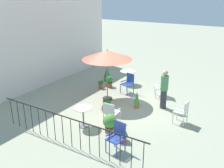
{
  "coord_description": "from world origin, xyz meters",
  "views": [
    {
      "loc": [
        -8.78,
        -4.93,
        4.67
      ],
      "look_at": [
        0.0,
        0.49,
        0.91
      ],
      "focal_mm": 40.91,
      "sensor_mm": 36.0,
      "label": 1
    }
  ],
  "objects_px": {
    "cafe_table_1": "(128,75)",
    "potted_plant_5": "(110,123)",
    "potted_plant_3": "(101,83)",
    "potted_plant_6": "(137,99)",
    "potted_plant_1": "(122,131)",
    "patio_chair_3": "(128,82)",
    "potted_plant_4": "(107,104)",
    "patio_chair_1": "(183,111)",
    "patio_umbrella_0": "(107,55)",
    "standing_person": "(164,89)",
    "cafe_table_0": "(83,113)",
    "potted_plant_0": "(109,81)",
    "patio_chair_0": "(117,135)",
    "patio_chair_4": "(162,85)",
    "potted_plant_2": "(107,74)",
    "patio_chair_2": "(111,111)"
  },
  "relations": [
    {
      "from": "potted_plant_4",
      "to": "potted_plant_5",
      "type": "bearing_deg",
      "value": -143.19
    },
    {
      "from": "patio_chair_4",
      "to": "potted_plant_4",
      "type": "relative_size",
      "value": 1.64
    },
    {
      "from": "potted_plant_5",
      "to": "patio_chair_1",
      "type": "bearing_deg",
      "value": -45.06
    },
    {
      "from": "patio_chair_1",
      "to": "potted_plant_2",
      "type": "relative_size",
      "value": 1.12
    },
    {
      "from": "standing_person",
      "to": "patio_umbrella_0",
      "type": "bearing_deg",
      "value": 100.89
    },
    {
      "from": "patio_chair_4",
      "to": "potted_plant_2",
      "type": "bearing_deg",
      "value": 81.15
    },
    {
      "from": "patio_chair_1",
      "to": "potted_plant_1",
      "type": "height_order",
      "value": "patio_chair_1"
    },
    {
      "from": "cafe_table_1",
      "to": "potted_plant_4",
      "type": "relative_size",
      "value": 1.43
    },
    {
      "from": "patio_chair_1",
      "to": "potted_plant_1",
      "type": "relative_size",
      "value": 1.27
    },
    {
      "from": "potted_plant_1",
      "to": "patio_chair_0",
      "type": "bearing_deg",
      "value": -164.35
    },
    {
      "from": "potted_plant_0",
      "to": "potted_plant_4",
      "type": "bearing_deg",
      "value": -149.69
    },
    {
      "from": "potted_plant_3",
      "to": "potted_plant_4",
      "type": "relative_size",
      "value": 0.82
    },
    {
      "from": "cafe_table_0",
      "to": "potted_plant_2",
      "type": "xyz_separation_m",
      "value": [
        4.73,
        2.01,
        -0.1
      ]
    },
    {
      "from": "patio_chair_1",
      "to": "potted_plant_4",
      "type": "relative_size",
      "value": 1.57
    },
    {
      "from": "potted_plant_1",
      "to": "patio_chair_3",
      "type": "bearing_deg",
      "value": 25.35
    },
    {
      "from": "potted_plant_2",
      "to": "potted_plant_6",
      "type": "distance_m",
      "value": 3.73
    },
    {
      "from": "potted_plant_6",
      "to": "potted_plant_0",
      "type": "bearing_deg",
      "value": 56.92
    },
    {
      "from": "potted_plant_0",
      "to": "standing_person",
      "type": "height_order",
      "value": "standing_person"
    },
    {
      "from": "potted_plant_0",
      "to": "potted_plant_1",
      "type": "xyz_separation_m",
      "value": [
        -4.1,
        -3.08,
        0.08
      ]
    },
    {
      "from": "cafe_table_1",
      "to": "potted_plant_5",
      "type": "bearing_deg",
      "value": -158.68
    },
    {
      "from": "patio_chair_1",
      "to": "potted_plant_4",
      "type": "distance_m",
      "value": 3.02
    },
    {
      "from": "patio_chair_1",
      "to": "patio_chair_4",
      "type": "bearing_deg",
      "value": 37.85
    },
    {
      "from": "cafe_table_0",
      "to": "potted_plant_4",
      "type": "xyz_separation_m",
      "value": [
        1.49,
        -0.05,
        -0.17
      ]
    },
    {
      "from": "patio_chair_0",
      "to": "potted_plant_3",
      "type": "relative_size",
      "value": 2.03
    },
    {
      "from": "standing_person",
      "to": "patio_chair_3",
      "type": "bearing_deg",
      "value": 70.32
    },
    {
      "from": "potted_plant_3",
      "to": "potted_plant_6",
      "type": "height_order",
      "value": "potted_plant_6"
    },
    {
      "from": "patio_chair_0",
      "to": "potted_plant_3",
      "type": "xyz_separation_m",
      "value": [
        4.21,
        3.47,
        -0.28
      ]
    },
    {
      "from": "patio_chair_0",
      "to": "patio_chair_4",
      "type": "height_order",
      "value": "patio_chair_0"
    },
    {
      "from": "cafe_table_0",
      "to": "patio_chair_1",
      "type": "height_order",
      "value": "patio_chair_1"
    },
    {
      "from": "patio_chair_2",
      "to": "potted_plant_3",
      "type": "height_order",
      "value": "patio_chair_2"
    },
    {
      "from": "patio_chair_3",
      "to": "potted_plant_3",
      "type": "bearing_deg",
      "value": 98.25
    },
    {
      "from": "patio_chair_3",
      "to": "patio_chair_4",
      "type": "xyz_separation_m",
      "value": [
        0.44,
        -1.53,
        -0.0
      ]
    },
    {
      "from": "potted_plant_2",
      "to": "potted_plant_3",
      "type": "distance_m",
      "value": 1.24
    },
    {
      "from": "patio_chair_1",
      "to": "patio_umbrella_0",
      "type": "bearing_deg",
      "value": 82.88
    },
    {
      "from": "cafe_table_0",
      "to": "patio_chair_2",
      "type": "height_order",
      "value": "patio_chair_2"
    },
    {
      "from": "potted_plant_3",
      "to": "potted_plant_5",
      "type": "distance_m",
      "value": 4.35
    },
    {
      "from": "cafe_table_1",
      "to": "potted_plant_0",
      "type": "relative_size",
      "value": 1.43
    },
    {
      "from": "standing_person",
      "to": "cafe_table_1",
      "type": "bearing_deg",
      "value": 55.77
    },
    {
      "from": "patio_chair_0",
      "to": "cafe_table_0",
      "type": "bearing_deg",
      "value": 70.18
    },
    {
      "from": "potted_plant_0",
      "to": "potted_plant_6",
      "type": "xyz_separation_m",
      "value": [
        -1.53,
        -2.36,
        0.09
      ]
    },
    {
      "from": "patio_chair_2",
      "to": "potted_plant_2",
      "type": "distance_m",
      "value": 4.87
    },
    {
      "from": "potted_plant_5",
      "to": "standing_person",
      "type": "distance_m",
      "value": 3.04
    },
    {
      "from": "potted_plant_0",
      "to": "potted_plant_4",
      "type": "xyz_separation_m",
      "value": [
        -2.5,
        -1.46,
        0.04
      ]
    },
    {
      "from": "potted_plant_0",
      "to": "patio_chair_0",
      "type": "bearing_deg",
      "value": -145.15
    },
    {
      "from": "patio_chair_4",
      "to": "potted_plant_0",
      "type": "relative_size",
      "value": 1.64
    },
    {
      "from": "potted_plant_1",
      "to": "potted_plant_2",
      "type": "relative_size",
      "value": 0.88
    },
    {
      "from": "patio_chair_0",
      "to": "potted_plant_0",
      "type": "xyz_separation_m",
      "value": [
        4.64,
        3.23,
        -0.24
      ]
    },
    {
      "from": "potted_plant_3",
      "to": "cafe_table_0",
      "type": "bearing_deg",
      "value": -155.07
    },
    {
      "from": "patio_chair_1",
      "to": "potted_plant_2",
      "type": "height_order",
      "value": "patio_chair_1"
    },
    {
      "from": "patio_chair_3",
      "to": "standing_person",
      "type": "xyz_separation_m",
      "value": [
        -0.74,
        -2.07,
        0.31
      ]
    }
  ]
}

